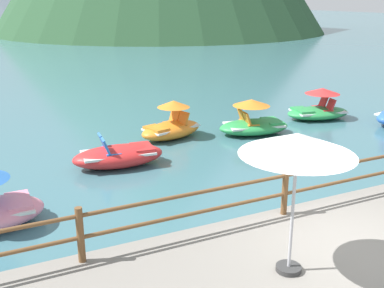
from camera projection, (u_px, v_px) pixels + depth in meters
The scene contains 7 objects.
ground_plane at pixel (28, 48), 42.31m from camera, with size 200.00×200.00×0.00m, color #3D6B75.
dock_railing at pixel (285, 187), 9.00m from camera, with size 23.92×0.12×0.95m.
beach_umbrella at pixel (297, 146), 6.66m from camera, with size 1.70×1.70×2.24m.
pedal_boat_1 at pixel (254, 123), 15.78m from camera, with size 2.62×1.73×1.21m.
pedal_boat_3 at pixel (171, 126), 15.33m from camera, with size 2.50×1.72×1.25m.
pedal_boat_4 at pixel (119, 156), 12.79m from camera, with size 2.59×1.40×0.90m.
pedal_boat_6 at pixel (318, 109), 17.76m from camera, with size 2.65×1.78×1.18m.
Camera 1 is at (-5.24, -5.17, 4.49)m, focal length 43.65 mm.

